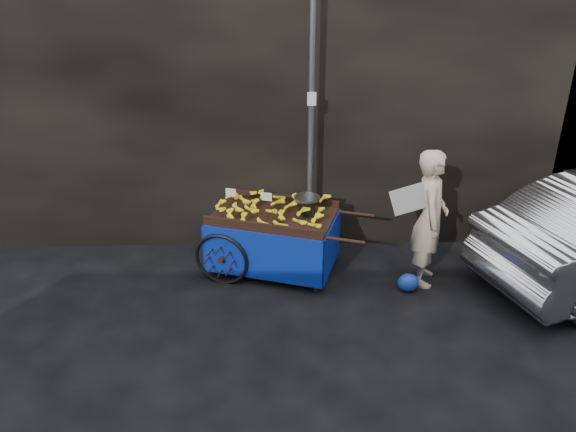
{
  "coord_description": "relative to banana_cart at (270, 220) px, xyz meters",
  "views": [
    {
      "loc": [
        -0.2,
        -6.27,
        4.21
      ],
      "look_at": [
        -0.04,
        0.5,
        1.01
      ],
      "focal_mm": 35.0,
      "sensor_mm": 36.0,
      "label": 1
    }
  ],
  "objects": [
    {
      "name": "street_pole",
      "position": [
        0.59,
        0.44,
        1.22
      ],
      "size": [
        0.12,
        0.1,
        4.0
      ],
      "color": "slate",
      "rests_on": "ground"
    },
    {
      "name": "banana_cart",
      "position": [
        0.0,
        0.0,
        0.0
      ],
      "size": [
        2.54,
        1.69,
        1.27
      ],
      "rotation": [
        0.0,
        0.0,
        -0.31
      ],
      "color": "black",
      "rests_on": "ground"
    },
    {
      "name": "plastic_bag",
      "position": [
        1.88,
        -0.66,
        -0.65
      ],
      "size": [
        0.29,
        0.23,
        0.26
      ],
      "primitive_type": "ellipsoid",
      "color": "#1942BD",
      "rests_on": "ground"
    },
    {
      "name": "ground",
      "position": [
        0.29,
        -0.86,
        -0.78
      ],
      "size": [
        80.0,
        80.0,
        0.0
      ],
      "primitive_type": "plane",
      "color": "black",
      "rests_on": "ground"
    },
    {
      "name": "building_wall",
      "position": [
        0.68,
        1.74,
        1.72
      ],
      "size": [
        13.5,
        2.0,
        5.0
      ],
      "color": "black",
      "rests_on": "ground"
    },
    {
      "name": "vendor",
      "position": [
        2.15,
        -0.38,
        0.18
      ],
      "size": [
        0.91,
        0.79,
        1.93
      ],
      "rotation": [
        0.0,
        0.0,
        1.34
      ],
      "color": "#C9B096",
      "rests_on": "ground"
    }
  ]
}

